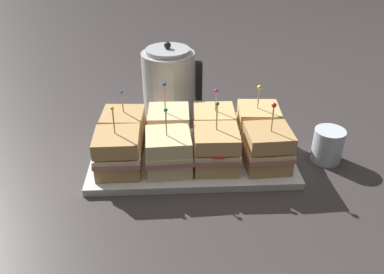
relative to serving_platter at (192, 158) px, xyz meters
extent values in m
plane|color=#383333|center=(0.00, 0.00, -0.01)|extent=(6.00, 6.00, 0.00)
cube|color=silver|center=(0.00, 0.00, 0.00)|extent=(0.50, 0.27, 0.01)
cube|color=silver|center=(0.00, 0.00, 0.01)|extent=(0.50, 0.27, 0.01)
cube|color=tan|center=(-0.18, -0.06, 0.03)|extent=(0.10, 0.10, 0.04)
cube|color=tan|center=(-0.18, -0.06, 0.05)|extent=(0.11, 0.11, 0.01)
cube|color=beige|center=(-0.18, -0.06, 0.06)|extent=(0.11, 0.11, 0.01)
cylinder|color=red|center=(-0.18, -0.08, 0.07)|extent=(0.06, 0.06, 0.00)
cube|color=tan|center=(-0.18, -0.06, 0.09)|extent=(0.10, 0.10, 0.04)
cylinder|color=tan|center=(-0.18, -0.05, 0.13)|extent=(0.00, 0.01, 0.07)
sphere|color=yellow|center=(-0.18, -0.05, 0.17)|extent=(0.01, 0.01, 0.01)
cube|color=beige|center=(-0.06, -0.06, 0.03)|extent=(0.11, 0.11, 0.04)
cube|color=tan|center=(-0.06, -0.06, 0.05)|extent=(0.11, 0.11, 0.01)
cube|color=beige|center=(-0.06, -0.06, 0.06)|extent=(0.11, 0.11, 0.01)
cube|color=beige|center=(-0.06, -0.06, 0.08)|extent=(0.11, 0.11, 0.04)
cylinder|color=tan|center=(-0.06, -0.06, 0.13)|extent=(0.00, 0.01, 0.08)
sphere|color=green|center=(-0.06, -0.06, 0.17)|extent=(0.01, 0.01, 0.01)
cube|color=tan|center=(0.05, -0.05, 0.03)|extent=(0.10, 0.10, 0.04)
cube|color=tan|center=(0.05, -0.05, 0.05)|extent=(0.11, 0.11, 0.01)
cube|color=beige|center=(0.05, -0.05, 0.06)|extent=(0.11, 0.11, 0.01)
cylinder|color=red|center=(0.05, -0.07, 0.07)|extent=(0.07, 0.07, 0.00)
cube|color=tan|center=(0.05, -0.05, 0.09)|extent=(0.10, 0.10, 0.04)
cylinder|color=tan|center=(0.05, -0.05, 0.14)|extent=(0.00, 0.01, 0.08)
sphere|color=green|center=(0.05, -0.05, 0.17)|extent=(0.01, 0.01, 0.01)
cube|color=tan|center=(0.18, -0.06, 0.03)|extent=(0.11, 0.11, 0.04)
cube|color=tan|center=(0.18, -0.06, 0.05)|extent=(0.11, 0.11, 0.01)
cube|color=beige|center=(0.18, -0.06, 0.06)|extent=(0.11, 0.11, 0.01)
cylinder|color=red|center=(0.18, -0.07, 0.07)|extent=(0.06, 0.06, 0.00)
cube|color=tan|center=(0.18, -0.06, 0.09)|extent=(0.11, 0.11, 0.04)
cylinder|color=tan|center=(0.18, -0.06, 0.14)|extent=(0.00, 0.00, 0.08)
sphere|color=red|center=(0.18, -0.06, 0.17)|extent=(0.01, 0.01, 0.01)
cube|color=tan|center=(-0.17, 0.06, 0.03)|extent=(0.11, 0.11, 0.04)
cube|color=#B26B60|center=(-0.17, 0.06, 0.05)|extent=(0.11, 0.11, 0.01)
cube|color=beige|center=(-0.17, 0.06, 0.06)|extent=(0.11, 0.11, 0.01)
cube|color=tan|center=(-0.17, 0.06, 0.08)|extent=(0.11, 0.11, 0.04)
cylinder|color=tan|center=(-0.17, 0.06, 0.13)|extent=(0.00, 0.01, 0.07)
sphere|color=blue|center=(-0.17, 0.06, 0.16)|extent=(0.01, 0.01, 0.01)
cube|color=beige|center=(-0.06, 0.06, 0.03)|extent=(0.10, 0.10, 0.04)
cube|color=#B26B60|center=(-0.06, 0.06, 0.05)|extent=(0.11, 0.11, 0.01)
cube|color=beige|center=(-0.06, 0.06, 0.06)|extent=(0.11, 0.11, 0.01)
cylinder|color=red|center=(-0.06, 0.04, 0.07)|extent=(0.06, 0.06, 0.00)
cube|color=beige|center=(-0.06, 0.06, 0.09)|extent=(0.10, 0.10, 0.04)
cylinder|color=tan|center=(-0.06, 0.05, 0.14)|extent=(0.00, 0.00, 0.09)
sphere|color=blue|center=(-0.06, 0.05, 0.18)|extent=(0.01, 0.01, 0.01)
cube|color=tan|center=(0.06, 0.06, 0.03)|extent=(0.11, 0.11, 0.04)
cube|color=tan|center=(0.06, 0.06, 0.05)|extent=(0.11, 0.11, 0.01)
cube|color=beige|center=(0.06, 0.06, 0.06)|extent=(0.11, 0.11, 0.01)
cube|color=#E0B771|center=(0.06, 0.06, 0.08)|extent=(0.11, 0.11, 0.04)
cylinder|color=tan|center=(0.06, 0.06, 0.13)|extent=(0.00, 0.01, 0.07)
sphere|color=purple|center=(0.06, 0.06, 0.16)|extent=(0.01, 0.01, 0.01)
cube|color=tan|center=(0.18, 0.06, 0.03)|extent=(0.11, 0.11, 0.04)
cube|color=tan|center=(0.18, 0.06, 0.05)|extent=(0.11, 0.11, 0.01)
cube|color=beige|center=(0.18, 0.06, 0.06)|extent=(0.11, 0.11, 0.01)
cylinder|color=red|center=(0.18, 0.04, 0.07)|extent=(0.07, 0.07, 0.00)
cube|color=#E0B771|center=(0.18, 0.06, 0.09)|extent=(0.11, 0.11, 0.04)
cylinder|color=tan|center=(0.17, 0.06, 0.13)|extent=(0.00, 0.01, 0.07)
sphere|color=yellow|center=(0.17, 0.06, 0.16)|extent=(0.01, 0.01, 0.01)
cylinder|color=#B7BABF|center=(-0.06, 0.26, 0.09)|extent=(0.16, 0.16, 0.20)
cylinder|color=#B7BABF|center=(-0.06, 0.26, 0.19)|extent=(0.13, 0.13, 0.01)
sphere|color=black|center=(-0.06, 0.26, 0.21)|extent=(0.02, 0.02, 0.02)
cube|color=black|center=(0.03, 0.26, 0.10)|extent=(0.02, 0.02, 0.12)
cylinder|color=silver|center=(0.34, -0.01, 0.03)|extent=(0.08, 0.08, 0.09)
camera|label=1|loc=(-0.04, -0.86, 0.57)|focal=38.00mm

